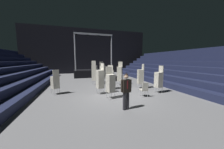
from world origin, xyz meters
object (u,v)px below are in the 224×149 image
man_with_tie (126,90)px  chair_stack_rear_left (100,79)px  chair_stack_mid_right (55,82)px  chair_stack_rear_right (111,77)px  equipment_road_case (118,78)px  chair_stack_front_left (110,83)px  chair_stack_front_right (159,79)px  chair_stack_mid_centre (141,76)px  chair_stack_mid_left (103,72)px  chair_stack_rear_centre (94,73)px  loose_chair_near_man (144,89)px  chair_stack_aisle_left (120,73)px  stage_riser (93,72)px

man_with_tie → chair_stack_rear_left: bearing=-83.7°
man_with_tie → chair_stack_rear_left: chair_stack_rear_left is taller
chair_stack_rear_left → chair_stack_mid_right: bearing=58.7°
chair_stack_rear_right → equipment_road_case: chair_stack_rear_right is taller
man_with_tie → chair_stack_front_left: bearing=-88.8°
chair_stack_front_right → chair_stack_mid_centre: chair_stack_mid_centre is taller
chair_stack_front_left → chair_stack_mid_left: bearing=-114.6°
chair_stack_front_right → chair_stack_rear_centre: 5.87m
chair_stack_mid_right → chair_stack_mid_centre: (6.51, -0.26, 0.17)m
chair_stack_front_left → chair_stack_mid_left: size_ratio=0.89×
chair_stack_mid_right → loose_chair_near_man: bearing=-55.8°
man_with_tie → equipment_road_case: bearing=-113.4°
chair_stack_mid_left → chair_stack_rear_right: bearing=64.1°
chair_stack_front_right → equipment_road_case: (-1.06, 5.64, -0.71)m
chair_stack_mid_right → loose_chair_near_man: chair_stack_mid_right is taller
chair_stack_mid_centre → chair_stack_rear_centre: size_ratio=0.89×
chair_stack_aisle_left → loose_chair_near_man: 3.86m
stage_riser → chair_stack_rear_right: size_ratio=2.97×
chair_stack_rear_right → chair_stack_front_left: bearing=-81.3°
chair_stack_rear_left → loose_chair_near_man: size_ratio=2.26×
chair_stack_front_right → chair_stack_rear_centre: (-4.00, 4.29, 0.17)m
chair_stack_rear_left → chair_stack_rear_right: size_ratio=1.09×
chair_stack_mid_right → chair_stack_mid_centre: size_ratio=0.83×
chair_stack_front_right → loose_chair_near_man: chair_stack_front_right is taller
chair_stack_mid_centre → man_with_tie: bearing=152.9°
chair_stack_rear_right → chair_stack_front_right: bearing=-7.9°
chair_stack_mid_left → loose_chair_near_man: bearing=79.1°
chair_stack_rear_centre → equipment_road_case: chair_stack_rear_centre is taller
chair_stack_front_left → chair_stack_mid_right: (-3.42, 1.95, -0.13)m
chair_stack_mid_centre → chair_stack_rear_right: bearing=90.4°
chair_stack_mid_right → chair_stack_mid_centre: bearing=-35.6°
equipment_road_case → stage_riser: bearing=118.4°
chair_stack_rear_centre → loose_chair_near_man: 5.47m
chair_stack_mid_centre → chair_stack_aisle_left: (-1.17, 1.75, 0.08)m
chair_stack_front_right → chair_stack_rear_left: bearing=71.7°
chair_stack_mid_centre → loose_chair_near_man: bearing=167.5°
man_with_tie → chair_stack_front_right: bearing=-155.5°
loose_chair_near_man → chair_stack_mid_left: bearing=110.2°
chair_stack_mid_centre → chair_stack_front_right: bearing=-146.8°
chair_stack_mid_centre → chair_stack_mid_right: bearing=99.3°
loose_chair_near_man → chair_stack_rear_left: bearing=155.5°
chair_stack_mid_left → chair_stack_rear_centre: chair_stack_rear_centre is taller
stage_riser → chair_stack_mid_right: stage_riser is taller
stage_riser → chair_stack_rear_right: 7.88m
chair_stack_mid_left → man_with_tie: bearing=61.2°
chair_stack_mid_right → loose_chair_near_man: size_ratio=1.81×
chair_stack_front_left → chair_stack_rear_left: bearing=-87.4°
chair_stack_mid_right → chair_stack_rear_left: size_ratio=0.80×
chair_stack_mid_right → equipment_road_case: 7.20m
man_with_tie → chair_stack_aisle_left: chair_stack_aisle_left is taller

